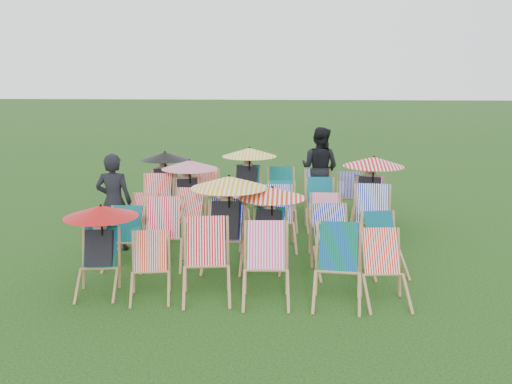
# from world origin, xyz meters

# --- Properties ---
(ground) EXTENTS (100.00, 100.00, 0.00)m
(ground) POSITION_xyz_m (0.00, 0.00, 0.00)
(ground) COLOR black
(ground) RESTS_ON ground
(deckchair_0) EXTENTS (1.01, 1.08, 1.19)m
(deckchair_0) POSITION_xyz_m (-1.93, -2.17, 0.63)
(deckchair_0) COLOR #9E744A
(deckchair_0) RESTS_ON ground
(deckchair_1) EXTENTS (0.67, 0.84, 0.83)m
(deckchair_1) POSITION_xyz_m (-1.20, -2.31, 0.41)
(deckchair_1) COLOR #9E744A
(deckchair_1) RESTS_ON ground
(deckchair_2) EXTENTS (0.78, 1.00, 1.00)m
(deckchair_2) POSITION_xyz_m (-0.45, -2.25, 0.50)
(deckchair_2) COLOR #9E744A
(deckchair_2) RESTS_ON ground
(deckchair_3) EXTENTS (0.68, 0.93, 0.97)m
(deckchair_3) POSITION_xyz_m (0.35, -2.31, 0.49)
(deckchair_3) COLOR #9E744A
(deckchair_3) RESTS_ON ground
(deckchair_4) EXTENTS (0.73, 0.96, 0.98)m
(deckchair_4) POSITION_xyz_m (1.28, -2.33, 0.49)
(deckchair_4) COLOR #9E744A
(deckchair_4) RESTS_ON ground
(deckchair_5) EXTENTS (0.68, 0.88, 0.90)m
(deckchair_5) POSITION_xyz_m (1.89, -2.29, 0.45)
(deckchair_5) COLOR #9E744A
(deckchair_5) RESTS_ON ground
(deckchair_6) EXTENTS (0.61, 0.83, 0.87)m
(deckchair_6) POSITION_xyz_m (-1.91, -1.10, 0.44)
(deckchair_6) COLOR #9E744A
(deckchair_6) RESTS_ON ground
(deckchair_7) EXTENTS (0.77, 0.99, 1.00)m
(deckchair_7) POSITION_xyz_m (-1.32, -1.02, 0.50)
(deckchair_7) COLOR #9E744A
(deckchair_7) RESTS_ON ground
(deckchair_8) EXTENTS (1.18, 1.22, 1.40)m
(deckchair_8) POSITION_xyz_m (-0.34, -0.99, 0.74)
(deckchair_8) COLOR #9E744A
(deckchair_8) RESTS_ON ground
(deckchair_9) EXTENTS (1.04, 1.10, 1.23)m
(deckchair_9) POSITION_xyz_m (0.32, -0.99, 0.65)
(deckchair_9) COLOR #9E744A
(deckchair_9) RESTS_ON ground
(deckchair_10) EXTENTS (0.78, 0.98, 0.97)m
(deckchair_10) POSITION_xyz_m (1.31, -1.17, 0.48)
(deckchair_10) COLOR #9E744A
(deckchair_10) RESTS_ON ground
(deckchair_11) EXTENTS (0.71, 0.89, 0.86)m
(deckchair_11) POSITION_xyz_m (2.07, -1.16, 0.43)
(deckchair_11) COLOR #9E744A
(deckchair_11) RESTS_ON ground
(deckchair_12) EXTENTS (0.65, 0.84, 0.84)m
(deckchair_12) POSITION_xyz_m (-1.96, -0.01, 0.42)
(deckchair_12) COLOR #9E744A
(deckchair_12) RESTS_ON ground
(deckchair_13) EXTENTS (0.71, 0.91, 0.92)m
(deckchair_13) POSITION_xyz_m (-1.17, 0.11, 0.46)
(deckchair_13) COLOR #9E744A
(deckchair_13) RESTS_ON ground
(deckchair_14) EXTENTS (0.57, 0.78, 0.84)m
(deckchair_14) POSITION_xyz_m (-0.42, 0.03, 0.42)
(deckchair_14) COLOR #9E744A
(deckchair_14) RESTS_ON ground
(deckchair_15) EXTENTS (0.77, 1.00, 1.02)m
(deckchair_15) POSITION_xyz_m (0.42, 0.00, 0.51)
(deckchair_15) COLOR #9E744A
(deckchair_15) RESTS_ON ground
(deckchair_16) EXTENTS (0.61, 0.83, 0.88)m
(deckchair_16) POSITION_xyz_m (1.25, 0.03, 0.44)
(deckchair_16) COLOR #9E744A
(deckchair_16) RESTS_ON ground
(deckchair_17) EXTENTS (0.77, 1.01, 1.03)m
(deckchair_17) POSITION_xyz_m (2.05, 0.09, 0.51)
(deckchair_17) COLOR #9E744A
(deckchair_17) RESTS_ON ground
(deckchair_18) EXTENTS (0.72, 0.95, 0.99)m
(deckchair_18) POSITION_xyz_m (-1.93, 1.13, 0.49)
(deckchair_18) COLOR #9E744A
(deckchair_18) RESTS_ON ground
(deckchair_19) EXTENTS (1.08, 1.18, 1.29)m
(deckchair_19) POSITION_xyz_m (-1.33, 1.23, 0.68)
(deckchair_19) COLOR #9E744A
(deckchair_19) RESTS_ON ground
(deckchair_20) EXTENTS (0.70, 0.87, 0.85)m
(deckchair_20) POSITION_xyz_m (-0.41, 1.24, 0.42)
(deckchair_20) COLOR #9E744A
(deckchair_20) RESTS_ON ground
(deckchair_21) EXTENTS (0.63, 0.84, 0.87)m
(deckchair_21) POSITION_xyz_m (0.50, 1.18, 0.43)
(deckchair_21) COLOR #9E744A
(deckchair_21) RESTS_ON ground
(deckchair_22) EXTENTS (0.66, 0.89, 0.93)m
(deckchair_22) POSITION_xyz_m (1.23, 1.24, 0.47)
(deckchair_22) COLOR #9E744A
(deckchair_22) RESTS_ON ground
(deckchair_23) EXTENTS (1.16, 1.24, 1.37)m
(deckchair_23) POSITION_xyz_m (2.15, 1.32, 0.73)
(deckchair_23) COLOR #9E744A
(deckchair_23) RESTS_ON ground
(deckchair_24) EXTENTS (1.08, 1.14, 1.28)m
(deckchair_24) POSITION_xyz_m (-2.08, 2.41, 0.67)
(deckchair_24) COLOR #9E744A
(deckchair_24) RESTS_ON ground
(deckchair_25) EXTENTS (0.67, 0.88, 0.90)m
(deckchair_25) POSITION_xyz_m (-1.14, 2.29, 0.45)
(deckchair_25) COLOR #9E744A
(deckchair_25) RESTS_ON ground
(deckchair_26) EXTENTS (1.16, 1.21, 1.38)m
(deckchair_26) POSITION_xyz_m (-0.29, 2.42, 0.73)
(deckchair_26) COLOR #9E744A
(deckchair_26) RESTS_ON ground
(deckchair_27) EXTENTS (0.67, 0.90, 0.94)m
(deckchair_27) POSITION_xyz_m (0.45, 2.35, 0.47)
(deckchair_27) COLOR #9E744A
(deckchair_27) RESTS_ON ground
(deckchair_28) EXTENTS (0.67, 0.88, 0.90)m
(deckchair_28) POSITION_xyz_m (1.25, 2.38, 0.45)
(deckchair_28) COLOR #9E744A
(deckchair_28) RESTS_ON ground
(deckchair_29) EXTENTS (0.58, 0.80, 0.86)m
(deckchair_29) POSITION_xyz_m (1.90, 2.31, 0.43)
(deckchair_29) COLOR #9E744A
(deckchair_29) RESTS_ON ground
(person_left) EXTENTS (0.60, 0.39, 1.65)m
(person_left) POSITION_xyz_m (-2.30, -0.29, 0.82)
(person_left) COLOR black
(person_left) RESTS_ON ground
(person_rear) EXTENTS (1.09, 1.00, 1.79)m
(person_rear) POSITION_xyz_m (1.27, 2.88, 0.90)
(person_rear) COLOR black
(person_rear) RESTS_ON ground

